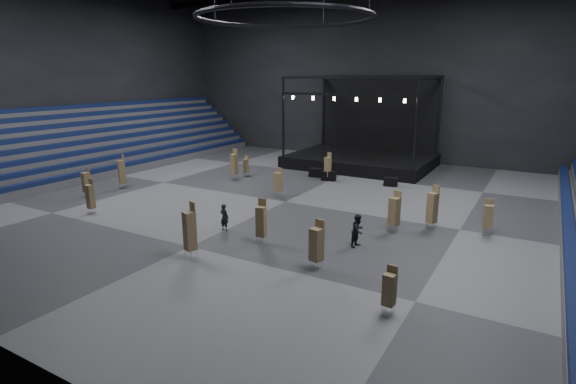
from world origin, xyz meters
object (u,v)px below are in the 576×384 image
Objects in this scene: chair_stack_10 at (317,244)px; flight_case_right at (391,182)px; chair_stack_5 at (234,164)px; chair_stack_1 at (394,211)px; chair_stack_8 at (90,196)px; man_center at (224,217)px; crew_member at (358,231)px; chair_stack_3 at (190,230)px; chair_stack_11 at (122,172)px; stage at (363,152)px; chair_stack_4 at (261,221)px; chair_stack_9 at (86,182)px; chair_stack_7 at (328,166)px; flight_case_mid at (329,176)px; chair_stack_0 at (389,289)px; chair_stack_12 at (488,216)px; chair_stack_13 at (278,181)px; flight_case_left at (316,173)px; chair_stack_2 at (432,207)px; chair_stack_6 at (246,165)px.

flight_case_right is at bearing 110.00° from chair_stack_10.
flight_case_right is 14.02m from chair_stack_5.
chair_stack_1 is 1.07× the size of chair_stack_8.
man_center is 0.91× the size of crew_member.
man_center is at bearing 125.89° from chair_stack_3.
man_center is at bearing 6.65° from chair_stack_11.
stage is 5.43× the size of chair_stack_4.
flight_case_right is at bearing 49.81° from chair_stack_9.
chair_stack_7 is (7.66, 3.71, -0.11)m from chair_stack_5.
stage is 27.30m from chair_stack_8.
chair_stack_11 is (-14.99, 8.36, -0.07)m from chair_stack_3.
stage reaches higher than flight_case_right.
chair_stack_0 is at bearing -59.16° from flight_case_mid.
chair_stack_7 is 1.16× the size of chair_stack_12.
chair_stack_0 is 0.78× the size of chair_stack_1.
stage reaches higher than chair_stack_9.
chair_stack_5 is 7.43m from chair_stack_13.
chair_stack_3 is 1.09× the size of chair_stack_5.
chair_stack_9 is at bearing -128.54° from flight_case_left.
chair_stack_0 is (6.45, -20.75, 0.70)m from flight_case_right.
flight_case_mid is 16.43m from chair_stack_4.
flight_case_right is at bearing 144.68° from chair_stack_2.
flight_case_mid is 17.78m from chair_stack_11.
flight_case_left is at bearing 129.25° from chair_stack_0.
chair_stack_0 is 18.43m from chair_stack_13.
chair_stack_6 is 22.53m from chair_stack_12.
chair_stack_4 is 0.93× the size of chair_stack_5.
chair_stack_12 is (14.00, -16.43, -0.27)m from stage.
chair_stack_5 is (-18.81, 5.06, -0.00)m from chair_stack_2.
chair_stack_8 is (-21.90, 2.87, 0.15)m from chair_stack_0.
chair_stack_2 is 10.63m from chair_stack_4.
chair_stack_4 reaches higher than chair_stack_9.
chair_stack_5 is at bearing -91.41° from chair_stack_6.
chair_stack_11 is at bearing 172.15° from chair_stack_3.
chair_stack_12 is at bearing 34.72° from chair_stack_2.
chair_stack_1 is (3.73, -11.27, 0.97)m from flight_case_right.
chair_stack_2 is 1.09× the size of chair_stack_7.
crew_member is at bearing 61.44° from chair_stack_3.
flight_case_right is at bearing 125.94° from chair_stack_1.
flight_case_right is at bearing -54.46° from stage.
chair_stack_6 is at bearing 63.58° from crew_member.
chair_stack_11 is 1.26× the size of chair_stack_13.
flight_case_left is 6.60m from chair_stack_6.
chair_stack_13 is 8.51m from man_center.
chair_stack_3 is at bearing -176.02° from chair_stack_0.
man_center is at bearing 176.69° from chair_stack_10.
chair_stack_10 is (7.40, -25.85, -0.13)m from stage.
chair_stack_7 is 19.21m from chair_stack_10.
chair_stack_4 is at bearing -45.95° from chair_stack_6.
chair_stack_8 is at bearing -130.82° from flight_case_right.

